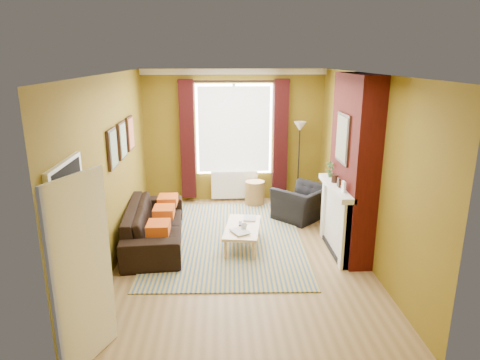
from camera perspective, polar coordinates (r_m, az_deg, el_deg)
The scene contains 12 objects.
ground at distance 6.95m, azimuth 0.11°, elevation -9.73°, with size 5.50×5.50×0.00m, color olive.
room_walls at distance 6.80m, azimuth 5.27°, elevation 2.01°, with size 3.82×5.54×2.83m.
striped_rug at distance 7.45m, azimuth -1.82°, elevation -7.80°, with size 2.68×3.64×0.02m.
sofa at distance 7.34m, azimuth -11.30°, elevation -5.79°, with size 2.27×0.89×0.66m, color black.
armchair at distance 8.34m, azimuth 8.33°, elevation -3.02°, with size 0.98×0.86×0.64m, color black.
coffee_table at distance 7.04m, azimuth 0.33°, elevation -6.48°, with size 0.70×1.15×0.36m.
wicker_stool at distance 9.06m, azimuth 1.98°, elevation -1.73°, with size 0.48×0.48×0.51m.
floor_lamp at distance 8.96m, azimuth 7.93°, elevation 5.37°, with size 0.27×0.27×1.75m.
book_a at distance 6.72m, azimuth -0.88°, elevation -7.12°, with size 0.23×0.31×0.03m, color #999999.
book_b at distance 7.35m, azimuth 0.53°, elevation -5.09°, with size 0.20×0.28×0.02m, color #999999.
mug at distance 6.87m, azimuth 0.54°, elevation -6.27°, with size 0.11×0.11×0.10m, color #999999.
tv_remote at distance 7.10m, azimuth 0.06°, elevation -5.84°, with size 0.06×0.17×0.02m.
Camera 1 is at (-0.33, -6.25, 3.03)m, focal length 32.00 mm.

